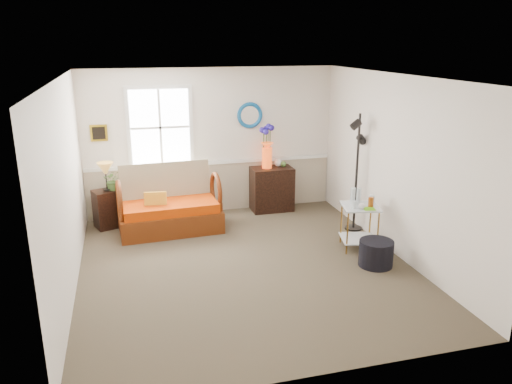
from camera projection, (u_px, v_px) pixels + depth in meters
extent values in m
cube|color=brown|center=(245.00, 266.00, 7.01)|extent=(4.50, 5.00, 0.01)
cube|color=white|center=(244.00, 77.00, 6.25)|extent=(4.50, 5.00, 0.01)
cube|color=silver|center=(212.00, 142.00, 8.94)|extent=(4.50, 0.01, 2.60)
cube|color=silver|center=(313.00, 250.00, 4.32)|extent=(4.50, 0.01, 2.60)
cube|color=silver|center=(66.00, 189.00, 6.07)|extent=(0.01, 5.00, 2.60)
cube|color=silver|center=(396.00, 166.00, 7.19)|extent=(0.01, 5.00, 2.60)
cube|color=tan|center=(213.00, 187.00, 9.17)|extent=(4.46, 0.02, 0.90)
cube|color=white|center=(213.00, 163.00, 9.02)|extent=(4.46, 0.04, 0.06)
cube|color=#B4921C|center=(99.00, 133.00, 8.37)|extent=(0.28, 0.03, 0.28)
torus|color=#0C649E|center=(250.00, 115.00, 8.96)|extent=(0.47, 0.07, 0.47)
imported|color=#46662D|center=(113.00, 182.00, 8.30)|extent=(0.34, 0.37, 0.27)
cylinder|color=black|center=(376.00, 253.00, 6.98)|extent=(0.62, 0.62, 0.37)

